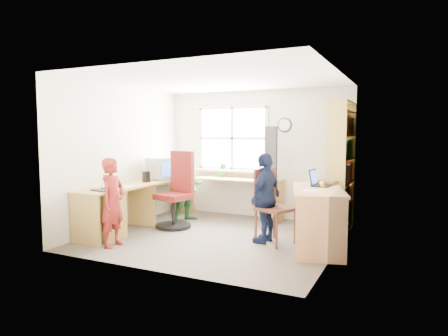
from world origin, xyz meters
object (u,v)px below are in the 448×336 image
right_desk (318,205)px  laptop_left (106,187)px  person_red (113,202)px  l_desk (137,204)px  cd_tower (271,153)px  swivel_chair (177,195)px  bookshelf (341,170)px  laptop_right (319,182)px  wooden_chair (271,203)px  crt_monitor (160,169)px  person_navy (266,198)px  person_green (189,186)px  potted_plant (222,170)px

right_desk → laptop_left: laptop_left is taller
right_desk → person_red: (-2.61, -1.19, 0.02)m
l_desk → cd_tower: 2.54m
swivel_chair → cd_tower: 1.85m
bookshelf → person_red: size_ratio=1.67×
laptop_left → cd_tower: bearing=60.9°
bookshelf → laptop_right: (-0.18, -0.80, -0.11)m
l_desk → wooden_chair: size_ratio=2.73×
bookshelf → crt_monitor: (-3.12, -0.56, -0.05)m
bookshelf → person_red: bearing=-140.2°
crt_monitor → person_navy: person_navy is taller
right_desk → swivel_chair: 2.45m
swivel_chair → person_navy: bearing=0.7°
person_green → person_red: bearing=-172.0°
bookshelf → l_desk: bearing=-153.6°
l_desk → cd_tower: bearing=45.6°
laptop_left → person_navy: (2.20, 0.90, -0.14)m
wooden_chair → person_navy: person_navy is taller
potted_plant → person_red: (-0.48, -2.56, -0.26)m
crt_monitor → cd_tower: 2.04m
wooden_chair → person_green: person_green is taller
right_desk → bookshelf: size_ratio=0.75×
potted_plant → person_red: 2.62m
l_desk → potted_plant: bearing=68.3°
cd_tower → person_red: cd_tower is taller
right_desk → swivel_chair: (-2.44, 0.22, -0.05)m
laptop_left → person_green: person_green is taller
right_desk → laptop_left: 3.11m
swivel_chair → laptop_right: (2.39, 0.08, 0.34)m
right_desk → swivel_chair: swivel_chair is taller
right_desk → laptop_right: (-0.05, 0.30, 0.28)m
right_desk → potted_plant: (-2.14, 1.37, 0.28)m
bookshelf → person_navy: bookshelf is taller
right_desk → person_green: size_ratio=1.23×
person_navy → bookshelf: bearing=151.2°
right_desk → bookshelf: bearing=67.4°
cd_tower → person_navy: size_ratio=0.74×
right_desk → bookshelf: (0.13, 1.10, 0.40)m
person_red → crt_monitor: bearing=6.4°
laptop_left → cd_tower: cd_tower is taller
right_desk → laptop_right: laptop_right is taller
l_desk → laptop_right: bearing=13.6°
swivel_chair → laptop_left: size_ratio=3.69×
swivel_chair → laptop_left: swivel_chair is taller
crt_monitor → potted_plant: bearing=57.1°
wooden_chair → person_green: bearing=-178.6°
right_desk → cd_tower: bearing=114.2°
right_desk → person_navy: (-0.75, -0.05, 0.05)m
cd_tower → potted_plant: bearing=171.7°
l_desk → person_red: person_red is taller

